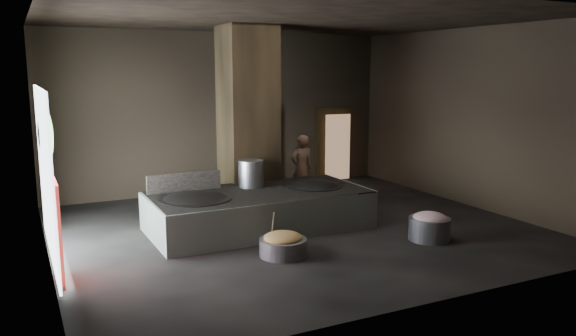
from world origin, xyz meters
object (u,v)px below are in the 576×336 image
wok_left (195,202)px  wok_right (312,189)px  hearth_platform (259,210)px  veg_basin (283,247)px  meat_basin (429,229)px  cook (302,168)px  stock_pot (251,174)px

wok_left → wok_right: 2.80m
hearth_platform → veg_basin: bearing=-100.4°
wok_right → veg_basin: size_ratio=1.55×
veg_basin → meat_basin: size_ratio=1.06×
wok_left → veg_basin: wok_left is taller
hearth_platform → cook: (2.06, 1.91, 0.47)m
stock_pot → cook: cook is taller
wok_left → meat_basin: (4.26, -2.27, -0.52)m
wok_right → veg_basin: (-1.68, -1.95, -0.59)m
cook → stock_pot: bearing=34.4°
wok_right → stock_pot: stock_pot is taller
wok_left → stock_pot: 1.66m
wok_left → hearth_platform: bearing=2.0°
hearth_platform → cook: 2.84m
hearth_platform → stock_pot: (0.05, 0.55, 0.72)m
wok_left → meat_basin: 4.86m
stock_pot → meat_basin: (2.76, -2.87, -0.90)m
wok_right → wok_left: bearing=-178.0°
hearth_platform → wok_right: bearing=1.5°
wok_left → veg_basin: 2.25m
hearth_platform → meat_basin: hearth_platform is taller
hearth_platform → wok_left: (-1.45, -0.05, 0.34)m
meat_basin → cook: bearing=100.2°
stock_pot → veg_basin: bearing=-98.7°
wok_left → cook: size_ratio=0.84×
hearth_platform → cook: size_ratio=2.68×
hearth_platform → meat_basin: (2.81, -2.32, -0.18)m
veg_basin → cook: bearing=58.0°
wok_right → stock_pot: (-1.30, 0.50, 0.38)m
wok_right → stock_pot: bearing=159.0°
wok_left → wok_right: size_ratio=1.07×
wok_right → stock_pot: size_ratio=2.25×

